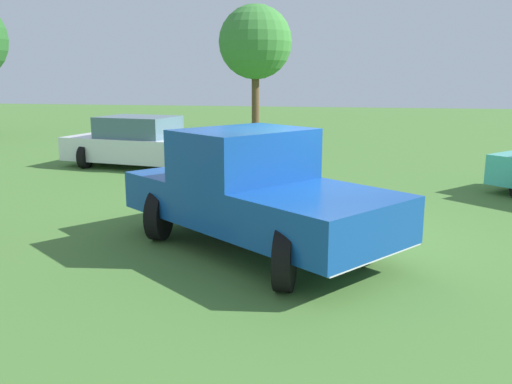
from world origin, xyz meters
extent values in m
plane|color=#477533|center=(0.00, 0.00, 0.00)|extent=(80.00, 80.00, 0.00)
cylinder|color=black|center=(-1.04, -1.01, 0.41)|extent=(0.81, 0.22, 0.81)
cylinder|color=black|center=(-2.34, -0.04, 0.41)|extent=(0.81, 0.22, 0.81)
cylinder|color=black|center=(0.69, 1.30, 0.41)|extent=(0.81, 0.22, 0.81)
cylinder|color=black|center=(-0.62, 2.28, 0.41)|extent=(0.81, 0.22, 0.81)
cube|color=#144799|center=(-1.64, -0.45, 0.75)|extent=(2.62, 2.60, 0.64)
cube|color=#144799|center=(-0.67, 0.85, 1.13)|extent=(2.41, 2.31, 1.40)
cube|color=slate|center=(-0.67, 0.85, 1.57)|extent=(2.16, 2.04, 0.48)
cube|color=#144799|center=(-0.13, 1.57, 0.73)|extent=(2.84, 2.89, 0.60)
cube|color=silver|center=(-2.14, -1.13, 0.49)|extent=(1.56, 1.20, 0.16)
cylinder|color=black|center=(6.67, 3.63, 0.33)|extent=(0.67, 0.20, 0.67)
cylinder|color=black|center=(5.10, 3.88, 0.33)|extent=(0.67, 0.20, 0.67)
cylinder|color=black|center=(7.17, 6.76, 0.33)|extent=(0.67, 0.20, 0.67)
cylinder|color=black|center=(5.60, 7.01, 0.33)|extent=(0.67, 0.20, 0.67)
cube|color=white|center=(6.13, 5.32, 0.54)|extent=(2.58, 5.02, 0.68)
cube|color=slate|center=(6.17, 5.56, 1.18)|extent=(1.94, 2.34, 0.60)
cylinder|color=brown|center=(17.25, 4.32, 1.59)|extent=(0.36, 0.36, 3.18)
sphere|color=#3D8438|center=(17.25, 4.32, 4.23)|extent=(3.48, 3.48, 3.48)
cone|color=orange|center=(3.58, 2.60, 0.28)|extent=(0.32, 0.32, 0.55)
camera|label=1|loc=(-8.59, -0.94, 2.59)|focal=37.75mm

